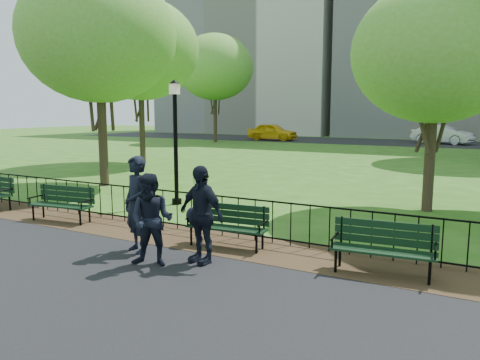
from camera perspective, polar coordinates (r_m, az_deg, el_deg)
The scene contains 18 objects.
ground at distance 8.79m, azimuth -10.16°, elevation -9.61°, with size 120.00×120.00×0.00m, color #2B5C18.
dirt_strip at distance 9.94m, azimuth -4.67°, elevation -7.28°, with size 60.00×1.60×0.01m, color #382717.
far_street at distance 41.88m, azimuth 21.61°, elevation 4.17°, with size 70.00×9.00×0.01m, color black.
iron_fence at distance 10.22m, azimuth -3.16°, elevation -4.00°, with size 24.06×0.06×1.00m.
apartment_west at distance 61.78m, azimuth 2.35°, elevation 18.05°, with size 22.00×15.00×26.00m, color beige.
park_bench_main at distance 9.38m, azimuth -2.94°, elevation -4.79°, with size 1.68×0.66×0.92m.
park_bench_left_a at distance 12.27m, azimuth -20.74°, elevation -2.27°, with size 1.70×0.72×0.94m.
park_bench_right_a at distance 8.15m, azimuth 17.12°, elevation -7.29°, with size 1.72×0.67×0.95m.
lamppost at distance 13.55m, azimuth -7.87°, elevation 5.17°, with size 0.32×0.32×3.57m.
tree_near_w at distance 17.73m, azimuth -16.88°, elevation 16.46°, with size 5.46×5.46×7.61m.
tree_near_e at distance 13.55m, azimuth 22.79°, elevation 14.16°, with size 4.35×4.35×6.06m.
tree_mid_w at distance 24.62m, azimuth -12.13°, elevation 15.27°, with size 5.89×5.89×8.22m.
tree_far_w at distance 40.78m, azimuth -3.09°, elevation 13.57°, with size 6.55×6.55×9.13m.
person_left at distance 9.11m, azimuth -12.50°, elevation -2.92°, with size 0.68×0.44×1.85m, color black.
person_mid at distance 8.27m, azimuth -10.71°, elevation -4.82°, with size 0.79×0.41×1.63m, color black.
person_right at distance 8.32m, azimuth -4.80°, elevation -4.19°, with size 1.03×0.42×1.75m, color black.
taxi at distance 43.06m, azimuth 3.98°, elevation 5.89°, with size 1.84×4.56×1.56m, color yellow.
sedan_silver at distance 41.60m, azimuth 23.45°, elevation 5.13°, with size 1.65×4.72×1.56m, color #B7B9BF.
Camera 1 is at (5.31, -6.46, 2.70)m, focal length 35.00 mm.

